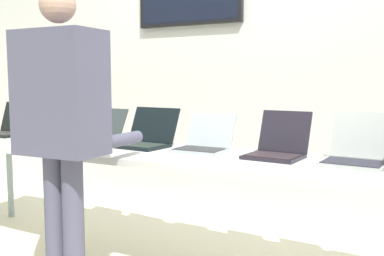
{
  "coord_description": "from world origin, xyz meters",
  "views": [
    {
      "loc": [
        1.45,
        -2.3,
        1.16
      ],
      "look_at": [
        0.22,
        -0.04,
        0.89
      ],
      "focal_mm": 41.82,
      "sensor_mm": 36.0,
      "label": 1
    }
  ],
  "objects_px": {
    "workbench": "(163,158)",
    "laptop_station_0": "(9,127)",
    "laptop_station_4": "(204,143)",
    "laptop_station_5": "(278,147)",
    "laptop_station_6": "(357,152)",
    "person": "(62,116)",
    "laptop_station_3": "(144,137)",
    "laptop_station_1": "(49,131)",
    "laptop_station_2": "(96,134)"
  },
  "relations": [
    {
      "from": "laptop_station_6",
      "to": "person",
      "type": "distance_m",
      "value": 1.53
    },
    {
      "from": "workbench",
      "to": "laptop_station_1",
      "type": "distance_m",
      "value": 1.11
    },
    {
      "from": "workbench",
      "to": "laptop_station_0",
      "type": "height_order",
      "value": "laptop_station_0"
    },
    {
      "from": "laptop_station_5",
      "to": "laptop_station_0",
      "type": "bearing_deg",
      "value": -179.76
    },
    {
      "from": "laptop_station_3",
      "to": "person",
      "type": "distance_m",
      "value": 0.78
    },
    {
      "from": "laptop_station_0",
      "to": "laptop_station_1",
      "type": "bearing_deg",
      "value": -0.5
    },
    {
      "from": "laptop_station_3",
      "to": "laptop_station_6",
      "type": "bearing_deg",
      "value": 0.06
    },
    {
      "from": "laptop_station_0",
      "to": "laptop_station_3",
      "type": "distance_m",
      "value": 1.32
    },
    {
      "from": "laptop_station_1",
      "to": "laptop_station_5",
      "type": "xyz_separation_m",
      "value": [
        1.78,
        0.01,
        0.0
      ]
    },
    {
      "from": "workbench",
      "to": "laptop_station_1",
      "type": "bearing_deg",
      "value": 173.53
    },
    {
      "from": "person",
      "to": "laptop_station_6",
      "type": "bearing_deg",
      "value": 29.68
    },
    {
      "from": "laptop_station_3",
      "to": "laptop_station_6",
      "type": "relative_size",
      "value": 1.06
    },
    {
      "from": "laptop_station_4",
      "to": "laptop_station_5",
      "type": "relative_size",
      "value": 0.91
    },
    {
      "from": "laptop_station_0",
      "to": "laptop_station_2",
      "type": "bearing_deg",
      "value": 2.19
    },
    {
      "from": "laptop_station_4",
      "to": "laptop_station_1",
      "type": "bearing_deg",
      "value": -179.64
    },
    {
      "from": "laptop_station_6",
      "to": "person",
      "type": "relative_size",
      "value": 0.23
    },
    {
      "from": "laptop_station_3",
      "to": "laptop_station_6",
      "type": "height_order",
      "value": "laptop_station_6"
    },
    {
      "from": "workbench",
      "to": "laptop_station_4",
      "type": "distance_m",
      "value": 0.27
    },
    {
      "from": "laptop_station_0",
      "to": "laptop_station_4",
      "type": "bearing_deg",
      "value": 0.14
    },
    {
      "from": "workbench",
      "to": "person",
      "type": "bearing_deg",
      "value": -108.99
    },
    {
      "from": "person",
      "to": "workbench",
      "type": "bearing_deg",
      "value": 71.01
    },
    {
      "from": "laptop_station_4",
      "to": "person",
      "type": "distance_m",
      "value": 0.89
    },
    {
      "from": "laptop_station_1",
      "to": "laptop_station_4",
      "type": "height_order",
      "value": "laptop_station_1"
    },
    {
      "from": "laptop_station_0",
      "to": "laptop_station_4",
      "type": "height_order",
      "value": "laptop_station_0"
    },
    {
      "from": "workbench",
      "to": "laptop_station_6",
      "type": "bearing_deg",
      "value": 6.8
    },
    {
      "from": "laptop_station_0",
      "to": "person",
      "type": "distance_m",
      "value": 1.54
    },
    {
      "from": "laptop_station_0",
      "to": "laptop_station_5",
      "type": "height_order",
      "value": "same"
    },
    {
      "from": "laptop_station_0",
      "to": "laptop_station_3",
      "type": "xyz_separation_m",
      "value": [
        1.32,
        0.0,
        -0.0
      ]
    },
    {
      "from": "laptop_station_0",
      "to": "workbench",
      "type": "bearing_deg",
      "value": -4.75
    },
    {
      "from": "laptop_station_0",
      "to": "laptop_station_4",
      "type": "xyz_separation_m",
      "value": [
        1.76,
        0.0,
        -0.01
      ]
    },
    {
      "from": "laptop_station_0",
      "to": "laptop_station_3",
      "type": "relative_size",
      "value": 0.88
    },
    {
      "from": "laptop_station_2",
      "to": "laptop_station_6",
      "type": "relative_size",
      "value": 0.97
    },
    {
      "from": "laptop_station_3",
      "to": "workbench",
      "type": "bearing_deg",
      "value": -29.43
    },
    {
      "from": "laptop_station_4",
      "to": "laptop_station_6",
      "type": "relative_size",
      "value": 0.86
    },
    {
      "from": "laptop_station_0",
      "to": "laptop_station_6",
      "type": "relative_size",
      "value": 0.93
    },
    {
      "from": "laptop_station_6",
      "to": "workbench",
      "type": "bearing_deg",
      "value": -173.2
    },
    {
      "from": "person",
      "to": "laptop_station_5",
      "type": "bearing_deg",
      "value": 40.3
    },
    {
      "from": "person",
      "to": "laptop_station_2",
      "type": "bearing_deg",
      "value": 120.24
    },
    {
      "from": "laptop_station_4",
      "to": "laptop_station_3",
      "type": "bearing_deg",
      "value": -179.73
    },
    {
      "from": "workbench",
      "to": "laptop_station_6",
      "type": "xyz_separation_m",
      "value": [
        1.11,
        0.13,
        0.1
      ]
    },
    {
      "from": "workbench",
      "to": "laptop_station_3",
      "type": "distance_m",
      "value": 0.28
    },
    {
      "from": "laptop_station_0",
      "to": "laptop_station_2",
      "type": "xyz_separation_m",
      "value": [
        0.88,
        0.03,
        -0.01
      ]
    },
    {
      "from": "laptop_station_1",
      "to": "person",
      "type": "bearing_deg",
      "value": -40.09
    },
    {
      "from": "laptop_station_0",
      "to": "laptop_station_1",
      "type": "height_order",
      "value": "laptop_station_0"
    },
    {
      "from": "person",
      "to": "laptop_station_1",
      "type": "bearing_deg",
      "value": 139.91
    },
    {
      "from": "laptop_station_5",
      "to": "workbench",
      "type": "bearing_deg",
      "value": -168.55
    },
    {
      "from": "laptop_station_0",
      "to": "laptop_station_5",
      "type": "relative_size",
      "value": 0.98
    },
    {
      "from": "workbench",
      "to": "laptop_station_2",
      "type": "height_order",
      "value": "laptop_station_2"
    },
    {
      "from": "laptop_station_1",
      "to": "laptop_station_3",
      "type": "xyz_separation_m",
      "value": [
        0.87,
        0.01,
        -0.0
      ]
    },
    {
      "from": "laptop_station_5",
      "to": "person",
      "type": "bearing_deg",
      "value": -139.7
    }
  ]
}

